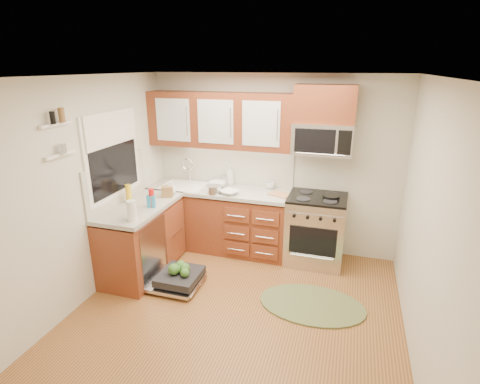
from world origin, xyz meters
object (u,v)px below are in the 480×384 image
(upper_cabinets, at_px, (220,120))
(paper_towel_roll, at_px, (132,211))
(sink, at_px, (184,194))
(cutting_board, at_px, (280,195))
(rug, at_px, (312,304))
(cup, at_px, (271,186))
(microwave, at_px, (323,139))
(bowl_a, at_px, (230,192))
(range, at_px, (315,230))
(bowl_b, at_px, (217,184))
(stock_pot, at_px, (214,190))
(skillet, at_px, (331,197))
(dishwasher, at_px, (177,279))

(upper_cabinets, relative_size, paper_towel_roll, 8.64)
(sink, height_order, cutting_board, cutting_board)
(rug, distance_m, cup, 1.77)
(microwave, distance_m, bowl_a, 1.42)
(range, bearing_deg, bowl_b, 176.96)
(cup, bearing_deg, cutting_board, -52.35)
(upper_cabinets, xyz_separation_m, rug, (1.51, -1.19, -1.86))
(stock_pot, bearing_deg, bowl_a, 7.91)
(rug, bearing_deg, microwave, 94.92)
(bowl_b, bearing_deg, paper_towel_roll, -108.90)
(microwave, xyz_separation_m, skillet, (0.17, -0.13, -0.73))
(skillet, relative_size, cutting_board, 0.75)
(microwave, bearing_deg, upper_cabinets, 178.98)
(range, distance_m, paper_towel_roll, 2.43)
(stock_pot, xyz_separation_m, bowl_a, (0.22, 0.03, -0.03))
(cutting_board, distance_m, bowl_b, 0.94)
(rug, relative_size, bowl_a, 5.12)
(upper_cabinets, xyz_separation_m, stock_pot, (0.02, -0.35, -0.89))
(microwave, bearing_deg, bowl_a, -165.55)
(upper_cabinets, xyz_separation_m, microwave, (1.41, -0.02, -0.18))
(upper_cabinets, height_order, range, upper_cabinets)
(stock_pot, bearing_deg, microwave, 13.44)
(bowl_a, bearing_deg, upper_cabinets, 126.50)
(stock_pot, bearing_deg, sink, 160.00)
(cutting_board, bearing_deg, range, 2.19)
(microwave, height_order, stock_pot, microwave)
(sink, height_order, cup, cup)
(dishwasher, height_order, stock_pot, stock_pot)
(dishwasher, bearing_deg, microwave, 39.07)
(skillet, relative_size, bowl_b, 0.87)
(skillet, xyz_separation_m, cutting_board, (-0.67, -0.01, -0.03))
(microwave, xyz_separation_m, dishwasher, (-1.54, -1.25, -1.60))
(upper_cabinets, height_order, cutting_board, upper_cabinets)
(dishwasher, distance_m, bowl_a, 1.33)
(cutting_board, bearing_deg, microwave, 15.55)
(skillet, height_order, stock_pot, stock_pot)
(microwave, height_order, paper_towel_roll, microwave)
(stock_pot, height_order, cup, stock_pot)
(dishwasher, height_order, skillet, skillet)
(paper_towel_roll, height_order, cup, paper_towel_roll)
(upper_cabinets, relative_size, cup, 16.89)
(microwave, height_order, bowl_a, microwave)
(stock_pot, bearing_deg, dishwasher, -99.84)
(upper_cabinets, bearing_deg, bowl_b, -115.80)
(cup, bearing_deg, paper_towel_roll, -128.24)
(range, relative_size, bowl_b, 3.83)
(range, bearing_deg, skillet, -3.46)
(upper_cabinets, bearing_deg, range, -5.89)
(microwave, height_order, cutting_board, microwave)
(cutting_board, bearing_deg, sink, 179.63)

